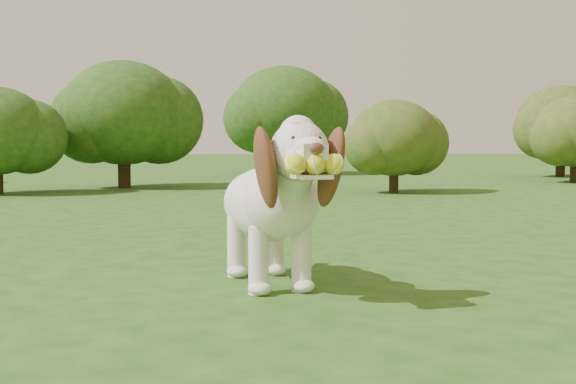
{
  "coord_description": "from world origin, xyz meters",
  "views": [
    {
      "loc": [
        -0.43,
        -3.06,
        0.68
      ],
      "look_at": [
        -0.2,
        0.06,
        0.47
      ],
      "focal_mm": 45.0,
      "sensor_mm": 36.0,
      "label": 1
    }
  ],
  "objects": [
    {
      "name": "ground",
      "position": [
        0.0,
        0.0,
        0.0
      ],
      "size": [
        80.0,
        80.0,
        0.0
      ],
      "primitive_type": "plane",
      "color": "#1C4714",
      "rests_on": "ground"
    },
    {
      "name": "shrub_d",
      "position": [
        5.36,
        8.82,
        0.87
      ],
      "size": [
        1.43,
        1.43,
        1.48
      ],
      "color": "#382314",
      "rests_on": "ground"
    },
    {
      "name": "dog",
      "position": [
        -0.25,
        0.3,
        0.42
      ],
      "size": [
        0.58,
        1.22,
        0.8
      ],
      "rotation": [
        0.0,
        0.0,
        0.22
      ],
      "color": "white",
      "rests_on": "ground"
    },
    {
      "name": "shrub_i",
      "position": [
        0.65,
        12.57,
        1.37
      ],
      "size": [
        2.26,
        2.26,
        2.34
      ],
      "color": "#382314",
      "rests_on": "ground"
    },
    {
      "name": "shrub_c",
      "position": [
        1.74,
        6.6,
        0.74
      ],
      "size": [
        1.22,
        1.22,
        1.27
      ],
      "color": "#382314",
      "rests_on": "ground"
    },
    {
      "name": "shrub_f",
      "position": [
        6.08,
        10.89,
        1.07
      ],
      "size": [
        1.76,
        1.76,
        1.82
      ],
      "color": "#382314",
      "rests_on": "ground"
    },
    {
      "name": "shrub_b",
      "position": [
        -2.09,
        7.99,
        1.13
      ],
      "size": [
        1.85,
        1.85,
        1.91
      ],
      "color": "#382314",
      "rests_on": "ground"
    }
  ]
}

